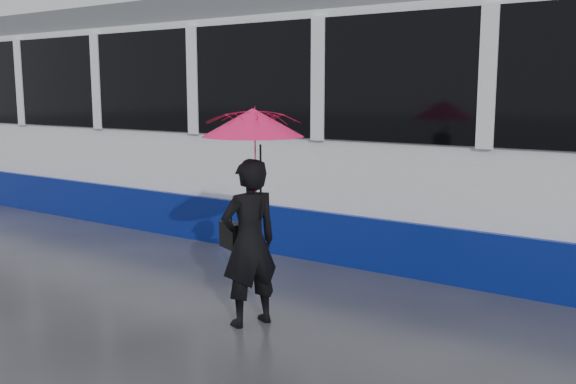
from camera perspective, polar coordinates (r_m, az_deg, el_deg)
The scene contains 6 objects.
ground at distance 6.62m, azimuth 0.68°, elevation -9.18°, with size 90.00×90.00×0.00m, color #27282C.
rails at distance 8.73m, azimuth 9.96°, elevation -4.76°, with size 34.00×1.51×0.02m.
tram at distance 7.88m, azimuth 23.38°, elevation 5.15°, with size 26.00×2.56×3.35m.
woman at distance 5.65m, azimuth -3.45°, elevation -4.54°, with size 0.54×0.36×1.49m, color black.
umbrella at distance 5.48m, azimuth -3.13°, elevation 4.43°, with size 1.14×1.14×1.00m.
handbag at distance 5.80m, azimuth -5.05°, elevation -3.85°, with size 0.29×0.21×0.41m.
Camera 1 is at (3.53, -5.21, 2.07)m, focal length 40.00 mm.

